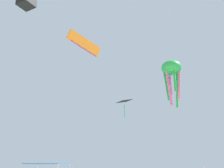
{
  "coord_description": "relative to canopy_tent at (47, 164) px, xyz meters",
  "views": [
    {
      "loc": [
        3.05,
        -17.96,
        2.14
      ],
      "look_at": [
        -1.2,
        6.96,
        10.45
      ],
      "focal_mm": 38.83,
      "sensor_mm": 36.0,
      "label": 1
    }
  ],
  "objects": [
    {
      "name": "canopy_tent",
      "position": [
        0.0,
        0.0,
        0.0
      ],
      "size": [
        3.28,
        2.97,
        2.16
      ],
      "color": "#B2B2B7",
      "rests_on": "ground"
    },
    {
      "name": "kite_parafoil_orange",
      "position": [
        -0.4,
        10.98,
        17.82
      ],
      "size": [
        4.6,
        4.12,
        3.51
      ],
      "rotation": [
        0.0,
        0.0,
        0.73
      ],
      "color": "orange"
    },
    {
      "name": "kite_octopus_green",
      "position": [
        12.96,
        16.0,
        14.45
      ],
      "size": [
        3.96,
        3.96,
        7.56
      ],
      "rotation": [
        0.0,
        0.0,
        4.99
      ],
      "color": "green"
    },
    {
      "name": "kite_diamond_black",
      "position": [
        4.78,
        19.5,
        10.32
      ],
      "size": [
        3.07,
        3.08,
        3.26
      ],
      "rotation": [
        0.0,
        0.0,
        2.27
      ],
      "color": "black"
    }
  ]
}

